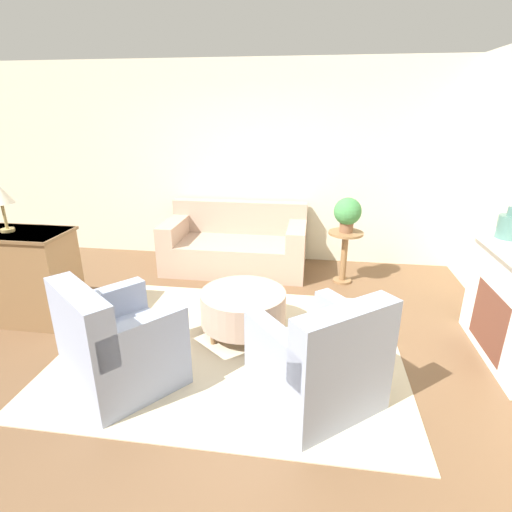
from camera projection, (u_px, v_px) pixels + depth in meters
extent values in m
plane|color=brown|center=(232.00, 348.00, 3.84)|extent=(16.00, 16.00, 0.00)
cube|color=beige|center=(266.00, 165.00, 5.74)|extent=(9.05, 0.12, 2.80)
cube|color=beige|center=(232.00, 347.00, 3.84)|extent=(3.15, 2.47, 0.01)
cube|color=tan|center=(235.00, 255.00, 5.65)|extent=(1.96, 0.97, 0.43)
cube|color=tan|center=(240.00, 217.00, 5.85)|extent=(1.96, 0.20, 0.47)
cube|color=tan|center=(175.00, 229.00, 5.63)|extent=(0.24, 0.93, 0.26)
cube|color=tan|center=(297.00, 234.00, 5.40)|extent=(0.24, 0.93, 0.26)
cube|color=olive|center=(229.00, 279.00, 5.30)|extent=(1.76, 0.05, 0.06)
cube|color=#8E99B2|center=(124.00, 357.00, 3.30)|extent=(1.13, 1.12, 0.44)
cube|color=#8E99B2|center=(81.00, 320.00, 2.96)|extent=(0.77, 0.67, 0.48)
cube|color=#8E99B2|center=(142.00, 335.00, 2.96)|extent=(0.57, 0.66, 0.26)
cube|color=#8E99B2|center=(104.00, 304.00, 3.43)|extent=(0.57, 0.66, 0.26)
cube|color=olive|center=(164.00, 359.00, 3.60)|extent=(0.61, 0.51, 0.06)
cube|color=#8E99B2|center=(315.00, 374.00, 3.09)|extent=(1.13, 1.12, 0.44)
cube|color=#8E99B2|center=(346.00, 340.00, 2.70)|extent=(0.77, 0.67, 0.48)
cube|color=#8E99B2|center=(350.00, 322.00, 3.15)|extent=(0.57, 0.66, 0.26)
cube|color=#8E99B2|center=(278.00, 347.00, 2.82)|extent=(0.57, 0.66, 0.26)
cube|color=olive|center=(288.00, 370.00, 3.45)|extent=(0.61, 0.51, 0.06)
cylinder|color=tan|center=(243.00, 307.00, 4.00)|extent=(0.85, 0.85, 0.33)
cylinder|color=olive|center=(213.00, 338.00, 3.87)|extent=(0.05, 0.05, 0.12)
cylinder|color=olive|center=(265.00, 342.00, 3.80)|extent=(0.05, 0.05, 0.12)
cylinder|color=olive|center=(224.00, 313.00, 4.35)|extent=(0.05, 0.05, 0.12)
cylinder|color=olive|center=(271.00, 316.00, 4.28)|extent=(0.05, 0.05, 0.12)
cylinder|color=olive|center=(346.00, 233.00, 5.07)|extent=(0.44, 0.44, 0.03)
cylinder|color=olive|center=(344.00, 258.00, 5.19)|extent=(0.08, 0.08, 0.66)
cylinder|color=olive|center=(342.00, 280.00, 5.30)|extent=(0.24, 0.24, 0.03)
cube|color=brown|center=(489.00, 321.00, 3.59)|extent=(0.02, 0.68, 0.58)
cube|color=olive|center=(18.00, 276.00, 4.21)|extent=(1.15, 0.53, 0.99)
cube|color=brown|center=(8.00, 233.00, 4.05)|extent=(1.19, 0.57, 0.03)
cylinder|color=#477066|center=(510.00, 227.00, 3.61)|extent=(0.22, 0.22, 0.21)
cylinder|color=brown|center=(346.00, 227.00, 5.04)|extent=(0.17, 0.17, 0.12)
sphere|color=#3D7F42|center=(348.00, 211.00, 4.97)|extent=(0.34, 0.34, 0.34)
cylinder|color=tan|center=(8.00, 230.00, 4.04)|extent=(0.13, 0.13, 0.03)
cylinder|color=tan|center=(5.00, 216.00, 3.98)|extent=(0.03, 0.03, 0.26)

